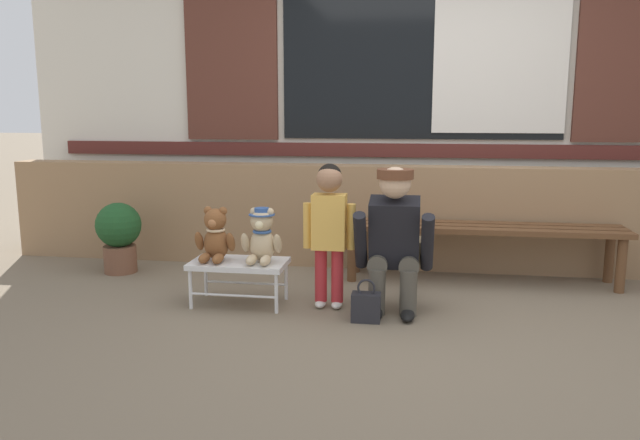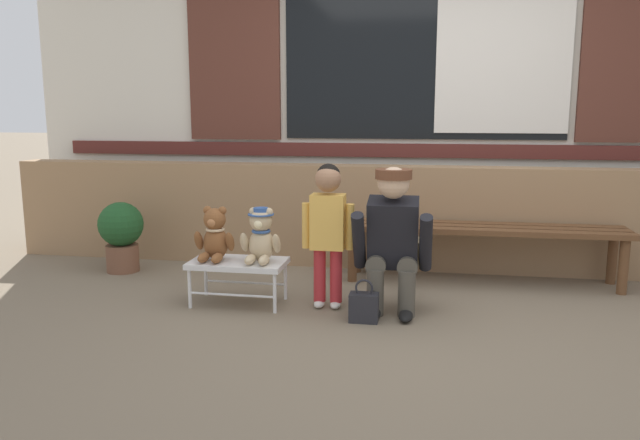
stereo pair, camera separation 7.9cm
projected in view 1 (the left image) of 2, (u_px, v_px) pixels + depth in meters
The scene contains 11 objects.
ground_plane at pixel (413, 324), 3.79m from camera, with size 60.00×60.00×0.00m, color #756651.
brick_low_wall at pixel (416, 217), 5.10m from camera, with size 7.06×0.25×0.85m, color #997551.
shop_facade at pixel (421, 66), 5.38m from camera, with size 7.21×0.26×3.32m.
wooden_bench_long at pixel (481, 234), 4.68m from camera, with size 2.10×0.40×0.44m.
small_display_bench at pixel (238, 266), 4.15m from camera, with size 0.64×0.36×0.30m.
teddy_bear_plain at pixel (215, 236), 4.14m from camera, with size 0.28×0.26×0.36m.
teddy_bear_with_hat at pixel (261, 236), 4.09m from camera, with size 0.28×0.27×0.36m.
child_standing at pixel (329, 220), 4.03m from camera, with size 0.35×0.18×0.96m.
adult_crouching at pixel (395, 239), 3.96m from camera, with size 0.50×0.49×0.95m.
handbag_on_ground at pixel (365, 306), 3.83m from camera, with size 0.18×0.11×0.27m.
potted_plant at pixel (118, 233), 4.96m from camera, with size 0.36×0.36×0.57m.
Camera 1 is at (0.00, -3.66, 1.29)m, focal length 34.67 mm.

